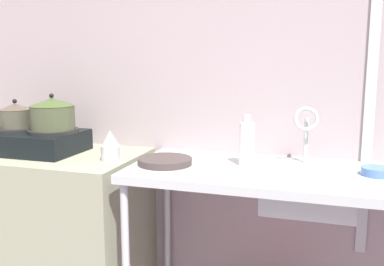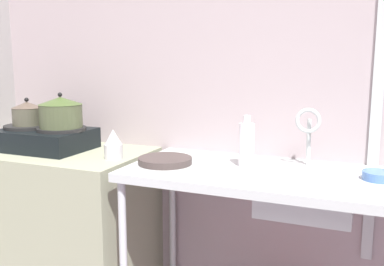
{
  "view_description": "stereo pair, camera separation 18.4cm",
  "coord_description": "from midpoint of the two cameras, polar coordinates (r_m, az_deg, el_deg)",
  "views": [
    {
      "loc": [
        0.1,
        -0.39,
        1.36
      ],
      "look_at": [
        -0.51,
        1.53,
        1.01
      ],
      "focal_mm": 40.45,
      "sensor_mm": 36.0,
      "label": 1
    },
    {
      "loc": [
        0.28,
        -0.33,
        1.36
      ],
      "look_at": [
        -0.51,
        1.53,
        1.01
      ],
      "focal_mm": 40.45,
      "sensor_mm": 36.0,
      "label": 2
    }
  ],
  "objects": [
    {
      "name": "frying_pan",
      "position": [
        2.07,
        -6.13,
        -3.74
      ],
      "size": [
        0.26,
        0.26,
        0.03
      ],
      "primitive_type": "cylinder",
      "color": "#3F3432",
      "rests_on": "counter_sink"
    },
    {
      "name": "wall_back",
      "position": [
        2.26,
        12.89,
        8.47
      ],
      "size": [
        4.6,
        0.1,
        2.64
      ],
      "primitive_type": "cube",
      "color": "#A29396",
      "rests_on": "ground"
    },
    {
      "name": "pot_on_right_burner",
      "position": [
        2.41,
        -20.04,
        2.41
      ],
      "size": [
        0.23,
        0.23,
        0.19
      ],
      "color": "#434C31",
      "rests_on": "stove"
    },
    {
      "name": "counter_sink",
      "position": [
        1.97,
        14.97,
        -6.93
      ],
      "size": [
        1.8,
        0.61,
        0.86
      ],
      "color": "#B5BDBC",
      "rests_on": "ground"
    },
    {
      "name": "sink_basin",
      "position": [
        1.96,
        12.52,
        -7.43
      ],
      "size": [
        0.38,
        0.37,
        0.15
      ],
      "primitive_type": "cube",
      "color": "#B5BDBC",
      "rests_on": "counter_sink"
    },
    {
      "name": "percolator",
      "position": [
        2.19,
        -13.11,
        -1.69
      ],
      "size": [
        0.09,
        0.09,
        0.15
      ],
      "color": "#BBB9BD",
      "rests_on": "counter_concrete"
    },
    {
      "name": "stove",
      "position": [
        2.51,
        -21.97,
        -0.94
      ],
      "size": [
        0.5,
        0.36,
        0.13
      ],
      "color": "black",
      "rests_on": "counter_concrete"
    },
    {
      "name": "wall_metal_strip",
      "position": [
        2.19,
        20.7,
        11.52
      ],
      "size": [
        0.05,
        0.01,
        2.11
      ],
      "primitive_type": "cube",
      "color": "#B5BDBC"
    },
    {
      "name": "small_bowl_on_drainboard",
      "position": [
        1.99,
        20.79,
        -4.79
      ],
      "size": [
        0.13,
        0.13,
        0.04
      ],
      "primitive_type": "cylinder",
      "color": "#4A72B4",
      "rests_on": "counter_sink"
    },
    {
      "name": "counter_concrete",
      "position": [
        2.61,
        -20.45,
        -11.78
      ],
      "size": [
        1.05,
        0.61,
        0.86
      ],
      "primitive_type": "cube",
      "color": "gray",
      "rests_on": "ground"
    },
    {
      "name": "pot_on_left_burner",
      "position": [
        2.56,
        -24.18,
        2.15
      ],
      "size": [
        0.17,
        0.17,
        0.15
      ],
      "color": "#4A4939",
      "rests_on": "stove"
    },
    {
      "name": "faucet",
      "position": [
        2.08,
        12.39,
        1.04
      ],
      "size": [
        0.12,
        0.07,
        0.28
      ],
      "color": "#B5BDBC",
      "rests_on": "counter_sink"
    },
    {
      "name": "bottle_by_sink",
      "position": [
        2.03,
        4.66,
        -1.39
      ],
      "size": [
        0.07,
        0.07,
        0.24
      ],
      "color": "white",
      "rests_on": "counter_sink"
    }
  ]
}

